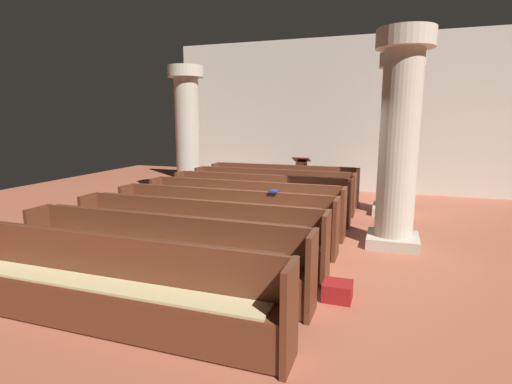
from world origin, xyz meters
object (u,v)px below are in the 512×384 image
object	(u,v)px
pillar_aisle_side	(398,133)
pew_row_6	(160,252)
pew_row_1	(272,189)
pew_row_2	(259,196)
pew_row_3	(243,205)
pew_row_7	(108,283)
pew_row_4	(223,217)
hymn_book	(274,191)
pillar_aisle_rear	(399,138)
lectern	(301,179)
pillar_far_side	(187,130)
pew_row_5	(197,232)
pew_row_0	(283,182)
kneeler_box_red	(337,291)

from	to	relation	value
pillar_aisle_side	pew_row_6	bearing A→B (deg)	-117.24
pew_row_1	pew_row_2	xyz separation A→B (m)	(0.00, -0.97, 0.00)
pew_row_3	pew_row_7	distance (m)	3.88
pew_row_1	pew_row_3	world-z (taller)	same
pew_row_4	hymn_book	xyz separation A→B (m)	(0.85, 0.19, 0.46)
pew_row_2	pew_row_7	xyz separation A→B (m)	(0.00, -4.85, 0.00)
pew_row_6	pillar_aisle_rear	world-z (taller)	pillar_aisle_rear
pew_row_3	lectern	xyz separation A→B (m)	(0.23, 4.10, -0.06)
pew_row_3	lectern	size ratio (longest dim) A/B	3.58
pew_row_6	lectern	world-z (taller)	lectern
pew_row_3	pillar_far_side	size ratio (longest dim) A/B	1.09
pew_row_5	pew_row_0	bearing A→B (deg)	90.00
pillar_aisle_side	kneeler_box_red	bearing A→B (deg)	-97.26
pew_row_7	pillar_aisle_rear	distance (m)	4.95
pew_row_6	pillar_aisle_side	bearing A→B (deg)	62.76
pew_row_4	hymn_book	world-z (taller)	hymn_book
pillar_aisle_side	pew_row_4	bearing A→B (deg)	-128.90
pew_row_6	pew_row_7	distance (m)	0.97
pew_row_0	pillar_aisle_side	distance (m)	3.10
pew_row_1	pew_row_5	bearing A→B (deg)	-90.00
pew_row_7	pew_row_0	bearing A→B (deg)	90.00
pew_row_4	pew_row_0	bearing A→B (deg)	90.00
pillar_aisle_side	kneeler_box_red	distance (m)	5.22
pew_row_2	lectern	size ratio (longest dim) A/B	3.58
pew_row_0	pew_row_5	bearing A→B (deg)	-90.00
pew_row_2	pew_row_6	size ratio (longest dim) A/B	1.00
pew_row_3	pew_row_6	bearing A→B (deg)	-90.00
pew_row_4	kneeler_box_red	bearing A→B (deg)	-34.39
pew_row_4	pew_row_3	bearing A→B (deg)	90.00
pew_row_0	pew_row_4	distance (m)	3.88
hymn_book	pew_row_6	bearing A→B (deg)	-111.69
pew_row_3	lectern	distance (m)	4.11
pew_row_3	kneeler_box_red	bearing A→B (deg)	-48.71
pew_row_1	pillar_aisle_side	distance (m)	3.11
hymn_book	kneeler_box_red	xyz separation A→B (m)	(1.29, -1.65, -0.86)
pew_row_0	pillar_aisle_rear	bearing A→B (deg)	-46.47
pew_row_0	pew_row_1	xyz separation A→B (m)	(0.00, -0.97, 0.00)
pillar_aisle_side	lectern	world-z (taller)	pillar_aisle_side
pew_row_3	hymn_book	distance (m)	1.24
pew_row_7	hymn_book	bearing A→B (deg)	74.72
pew_row_6	pillar_far_side	size ratio (longest dim) A/B	1.09
pew_row_6	pew_row_7	size ratio (longest dim) A/B	1.00
pillar_aisle_side	kneeler_box_red	xyz separation A→B (m)	(-0.62, -4.88, -1.74)
pew_row_0	lectern	size ratio (longest dim) A/B	3.58
pew_row_7	hymn_book	world-z (taller)	hymn_book
pew_row_4	pew_row_6	size ratio (longest dim) A/B	1.00
pew_row_1	hymn_book	world-z (taller)	hymn_book
pew_row_0	pillar_aisle_rear	size ratio (longest dim) A/B	1.09
pew_row_7	pillar_aisle_rear	xyz separation A→B (m)	(2.76, 3.89, 1.34)
pew_row_5	pew_row_7	distance (m)	1.94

